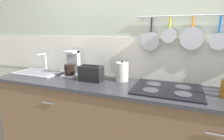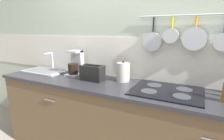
{
  "view_description": "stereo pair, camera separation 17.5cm",
  "coord_description": "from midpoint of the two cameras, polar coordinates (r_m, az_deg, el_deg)",
  "views": [
    {
      "loc": [
        0.5,
        -1.66,
        1.5
      ],
      "look_at": [
        -0.16,
        0.0,
        1.09
      ],
      "focal_mm": 28.0,
      "sensor_mm": 36.0,
      "label": 1
    },
    {
      "loc": [
        0.66,
        -1.59,
        1.5
      ],
      "look_at": [
        -0.16,
        0.0,
        1.09
      ],
      "focal_mm": 28.0,
      "sensor_mm": 36.0,
      "label": 2
    }
  ],
  "objects": [
    {
      "name": "kettle",
      "position": [
        1.97,
        6.2,
        -0.65
      ],
      "size": [
        0.15,
        0.15,
        0.23
      ],
      "color": "beige",
      "rests_on": "countertop"
    },
    {
      "name": "cooktop",
      "position": [
        1.75,
        20.2,
        -6.45
      ],
      "size": [
        0.64,
        0.52,
        0.01
      ],
      "color": "black",
      "rests_on": "countertop"
    },
    {
      "name": "wall_back",
      "position": [
        2.06,
        10.99,
        6.52
      ],
      "size": [
        7.2,
        0.15,
        2.6
      ],
      "color": "#B2BCA8",
      "rests_on": "ground_plane"
    },
    {
      "name": "cabinet_base",
      "position": [
        2.02,
        6.89,
        -18.54
      ],
      "size": [
        3.15,
        0.58,
        0.9
      ],
      "color": "brown",
      "rests_on": "ground_plane"
    },
    {
      "name": "toaster",
      "position": [
        1.99,
        -3.92,
        -0.97
      ],
      "size": [
        0.28,
        0.14,
        0.18
      ],
      "color": "black",
      "rests_on": "countertop"
    },
    {
      "name": "coffee_maker",
      "position": [
        2.26,
        -9.62,
        1.67
      ],
      "size": [
        0.17,
        0.21,
        0.31
      ],
      "color": "#B7BABF",
      "rests_on": "countertop"
    },
    {
      "name": "countertop",
      "position": [
        1.82,
        7.29,
        -5.84
      ],
      "size": [
        3.19,
        0.61,
        0.03
      ],
      "color": "#2D2D33",
      "rests_on": "cabinet_base"
    },
    {
      "name": "sink_basin",
      "position": [
        2.58,
        -18.98,
        -0.0
      ],
      "size": [
        0.6,
        0.37,
        0.25
      ],
      "color": "#B7BABF",
      "rests_on": "countertop"
    }
  ]
}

